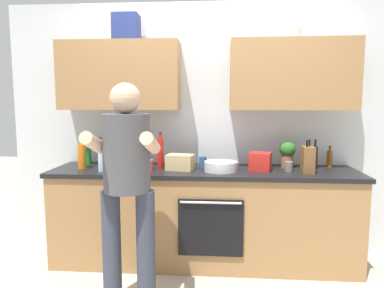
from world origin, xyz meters
The scene contains 20 objects.
ground_plane centered at (0.00, 0.00, 0.00)m, with size 12.00×12.00×0.00m, color #B2A893.
back_wall_unit centered at (0.00, 0.27, 1.50)m, with size 4.00×0.38×2.50m.
counter centered at (0.00, 0.00, 0.45)m, with size 2.84×0.67×0.90m.
person_standing centered at (-0.52, -0.77, 0.99)m, with size 0.49×0.45×1.66m.
bottle_soda centered at (-1.17, 0.19, 0.98)m, with size 0.06×0.06×0.21m.
bottle_juice centered at (-1.14, -0.04, 1.03)m, with size 0.08×0.08×0.31m.
bottle_vinegar centered at (-0.97, 0.16, 1.03)m, with size 0.07×0.07×0.30m.
bottle_water centered at (-0.91, -0.17, 1.03)m, with size 0.06×0.06×0.31m.
bottle_soy centered at (1.04, 0.10, 1.01)m, with size 0.05×0.05×0.28m.
bottle_syrup centered at (1.21, 0.22, 0.98)m, with size 0.05×0.05×0.20m.
bottle_oil centered at (-0.74, -0.05, 1.04)m, with size 0.06×0.06×0.34m.
bottle_hotsauce centered at (-0.41, 0.04, 1.05)m, with size 0.06×0.06×0.34m.
cup_ceramic centered at (-0.50, -0.09, 0.95)m, with size 0.08×0.08×0.10m, color #BF4C47.
cup_stoneware centered at (0.77, -0.04, 0.95)m, with size 0.07×0.07×0.09m, color slate.
cup_tea centered at (-0.01, 0.11, 0.95)m, with size 0.07×0.07×0.11m, color #33598C.
mixing_bowl centered at (0.16, -0.06, 0.94)m, with size 0.30×0.30×0.09m, color silver.
knife_block centered at (0.93, -0.09, 1.02)m, with size 0.10×0.14×0.29m.
potted_herb centered at (0.79, 0.13, 1.04)m, with size 0.15×0.15×0.26m.
grocery_bag_crisps centered at (0.52, 0.01, 0.98)m, with size 0.19×0.17×0.16m, color red.
grocery_bag_bread centered at (-0.21, -0.04, 0.97)m, with size 0.24×0.17×0.14m, color tan.
Camera 1 is at (0.14, -3.24, 1.54)m, focal length 33.08 mm.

